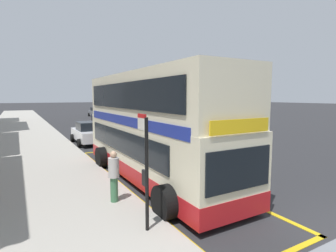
% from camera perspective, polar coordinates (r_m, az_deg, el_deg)
% --- Properties ---
extents(ground_plane, '(260.00, 260.00, 0.00)m').
position_cam_1_polar(ground_plane, '(35.73, -17.80, 0.51)').
color(ground_plane, '#28282B').
extents(pavement_near, '(6.00, 76.00, 0.14)m').
position_cam_1_polar(pavement_near, '(34.96, -29.09, 0.00)').
color(pavement_near, '#A39E93').
rests_on(pavement_near, ground).
extents(double_decker_bus, '(3.22, 10.07, 4.40)m').
position_cam_1_polar(double_decker_bus, '(11.06, -3.43, -0.90)').
color(double_decker_bus, beige).
rests_on(double_decker_bus, ground).
extents(bus_bay_markings, '(3.17, 13.03, 0.01)m').
position_cam_1_polar(bus_bay_markings, '(11.59, -3.35, -10.98)').
color(bus_bay_markings, gold).
rests_on(bus_bay_markings, ground).
extents(bus_stop_sign, '(0.09, 0.51, 2.89)m').
position_cam_1_polar(bus_stop_sign, '(6.57, -4.90, -8.11)').
color(bus_stop_sign, black).
rests_on(bus_stop_sign, pavement_near).
extents(parked_car_navy_kerbside, '(2.09, 4.20, 1.62)m').
position_cam_1_polar(parked_car_navy_kerbside, '(37.25, -14.06, 2.09)').
color(parked_car_navy_kerbside, navy).
rests_on(parked_car_navy_kerbside, ground).
extents(parked_car_white_ahead, '(2.09, 4.20, 1.62)m').
position_cam_1_polar(parked_car_white_ahead, '(20.35, -16.75, -1.41)').
color(parked_car_white_ahead, silver).
rests_on(parked_car_white_ahead, ground).
extents(parked_car_grey_across, '(2.09, 4.20, 1.62)m').
position_cam_1_polar(parked_car_grey_across, '(47.64, -15.26, 2.95)').
color(parked_car_grey_across, slate).
rests_on(parked_car_grey_across, ground).
extents(pedestrian_waiting_near_sign, '(0.34, 0.34, 1.63)m').
position_cam_1_polar(pedestrian_waiting_near_sign, '(8.62, -11.61, -10.20)').
color(pedestrian_waiting_near_sign, '#3F724C').
rests_on(pedestrian_waiting_near_sign, pavement_near).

